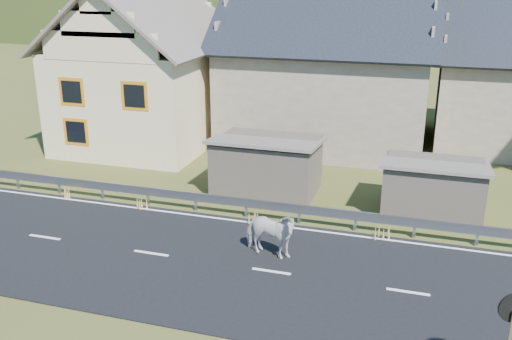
% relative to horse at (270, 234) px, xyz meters
% --- Properties ---
extents(ground, '(160.00, 160.00, 0.00)m').
position_rel_horse_xyz_m(ground, '(0.32, -0.93, -0.83)').
color(ground, '#3C4A1C').
rests_on(ground, ground).
extents(road, '(60.00, 7.00, 0.04)m').
position_rel_horse_xyz_m(road, '(0.32, -0.93, -0.81)').
color(road, black).
rests_on(road, ground).
extents(lane_markings, '(60.00, 6.60, 0.01)m').
position_rel_horse_xyz_m(lane_markings, '(0.32, -0.93, -0.78)').
color(lane_markings, silver).
rests_on(lane_markings, road).
extents(guardrail, '(28.10, 0.09, 0.75)m').
position_rel_horse_xyz_m(guardrail, '(0.32, 2.75, -0.26)').
color(guardrail, '#93969B').
rests_on(guardrail, ground).
extents(shed_left, '(4.30, 3.30, 2.40)m').
position_rel_horse_xyz_m(shed_left, '(-1.68, 5.57, 0.27)').
color(shed_left, brown).
rests_on(shed_left, ground).
extents(shed_right, '(3.80, 2.90, 2.20)m').
position_rel_horse_xyz_m(shed_right, '(4.82, 5.07, 0.17)').
color(shed_right, brown).
rests_on(shed_right, ground).
extents(house_cream, '(7.80, 9.80, 8.30)m').
position_rel_horse_xyz_m(house_cream, '(-9.68, 11.07, 3.53)').
color(house_cream, beige).
rests_on(house_cream, ground).
extents(house_stone_a, '(10.80, 9.80, 8.90)m').
position_rel_horse_xyz_m(house_stone_a, '(-0.68, 14.07, 3.81)').
color(house_stone_a, tan).
rests_on(house_stone_a, ground).
extents(mountain, '(440.00, 280.00, 260.00)m').
position_rel_horse_xyz_m(mountain, '(5.32, 179.07, -20.83)').
color(mountain, '#243414').
rests_on(mountain, ground).
extents(horse, '(1.20, 1.99, 1.57)m').
position_rel_horse_xyz_m(horse, '(0.00, 0.00, 0.00)').
color(horse, beige).
rests_on(horse, road).
extents(traffic_mirror, '(0.65, 0.30, 2.43)m').
position_rel_horse_xyz_m(traffic_mirror, '(6.43, -4.46, 0.95)').
color(traffic_mirror, '#93969B').
rests_on(traffic_mirror, ground).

